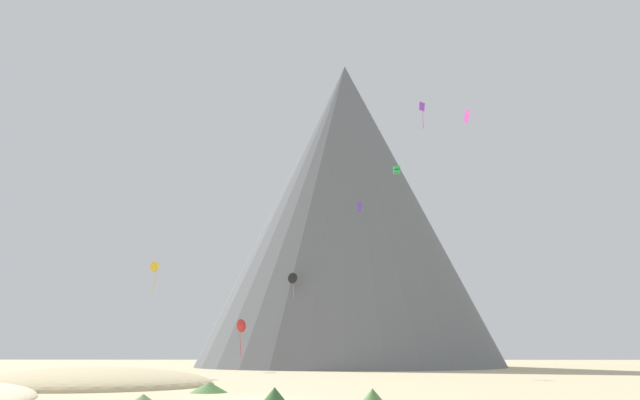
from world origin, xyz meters
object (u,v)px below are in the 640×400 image
object	(u,v)px
kite_gold_low	(154,267)
kite_indigo_mid	(359,207)
kite_violet_high	(422,109)
kite_green_high	(397,170)
bush_ridge_crest	(143,399)
kite_black_mid	(292,278)
kite_magenta_high	(467,116)
rock_massif	(342,214)
bush_near_left	(209,387)
bush_far_left	(274,395)
bush_low_patch	(373,396)
kite_red_low	(242,326)

from	to	relation	value
kite_gold_low	kite_indigo_mid	bearing A→B (deg)	136.33
kite_violet_high	kite_gold_low	size ratio (longest dim) A/B	1.22
kite_green_high	kite_gold_low	xyz separation A→B (m)	(-32.45, -7.40, -15.24)
bush_ridge_crest	kite_black_mid	xyz separation A→B (m)	(2.98, 62.34, 14.58)
kite_magenta_high	rock_massif	bearing A→B (deg)	25.54
bush_ridge_crest	kite_violet_high	distance (m)	69.59
kite_black_mid	kite_violet_high	distance (m)	35.31
bush_near_left	bush_far_left	size ratio (longest dim) A/B	1.83
bush_low_patch	kite_magenta_high	distance (m)	68.98
bush_low_patch	kite_magenta_high	bearing A→B (deg)	69.41
kite_black_mid	bush_far_left	bearing A→B (deg)	-60.39
bush_far_left	rock_massif	xyz separation A→B (m)	(4.65, 84.80, 31.53)
bush_ridge_crest	kite_gold_low	xyz separation A→B (m)	(-12.99, 38.90, 13.11)
bush_near_left	kite_green_high	xyz separation A→B (m)	(17.99, 36.83, 28.27)
kite_red_low	kite_green_high	size ratio (longest dim) A/B	5.16
bush_low_patch	kite_indigo_mid	world-z (taller)	kite_indigo_mid
kite_red_low	kite_green_high	bearing A→B (deg)	-76.36
bush_far_left	kite_black_mid	size ratio (longest dim) A/B	0.33
bush_near_left	kite_violet_high	xyz separation A→B (m)	(22.98, 41.73, 40.21)
bush_ridge_crest	kite_indigo_mid	bearing A→B (deg)	73.29
kite_black_mid	kite_indigo_mid	bearing A→B (deg)	-30.38
bush_near_left	kite_indigo_mid	bearing A→B (deg)	71.34
bush_ridge_crest	kite_red_low	distance (m)	55.27
kite_black_mid	kite_violet_high	size ratio (longest dim) A/B	0.92
kite_green_high	kite_violet_high	size ratio (longest dim) A/B	0.23
bush_near_left	bush_far_left	distance (m)	10.00
rock_massif	kite_red_low	bearing A→B (deg)	-116.67
rock_massif	kite_red_low	size ratio (longest dim) A/B	14.67
bush_low_patch	kite_violet_high	xyz separation A→B (m)	(11.90, 49.79, 40.19)
bush_far_left	kite_violet_high	world-z (taller)	kite_violet_high
bush_low_patch	kite_indigo_mid	size ratio (longest dim) A/B	0.88
rock_massif	kite_gold_low	bearing A→B (deg)	-117.67
kite_gold_low	bush_far_left	bearing A→B (deg)	59.23
bush_low_patch	kite_violet_high	distance (m)	65.09
kite_gold_low	kite_magenta_high	size ratio (longest dim) A/B	1.60
bush_near_left	kite_gold_low	distance (m)	35.29
bush_ridge_crest	kite_indigo_mid	distance (m)	53.25
bush_near_left	kite_green_high	distance (m)	49.79
bush_ridge_crest	bush_low_patch	size ratio (longest dim) A/B	1.19
kite_red_low	kite_magenta_high	xyz separation A→B (m)	(36.28, -0.78, 33.78)
kite_violet_high	kite_gold_low	bearing A→B (deg)	-141.32
rock_massif	kite_violet_high	bearing A→B (deg)	-69.85
kite_black_mid	bush_ridge_crest	bearing A→B (deg)	-66.93
rock_massif	kite_green_high	world-z (taller)	rock_massif
bush_far_left	kite_black_mid	world-z (taller)	kite_black_mid
kite_green_high	bush_low_patch	bearing A→B (deg)	82.63
kite_black_mid	kite_magenta_high	distance (m)	39.80
kite_violet_high	kite_black_mid	bearing A→B (deg)	173.06
bush_ridge_crest	bush_near_left	bearing A→B (deg)	81.16
bush_low_patch	rock_massif	size ratio (longest dim) A/B	0.02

